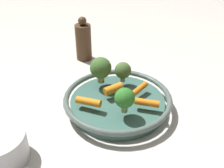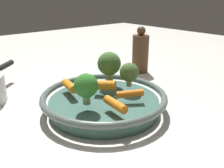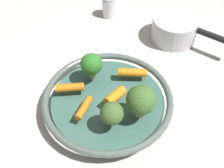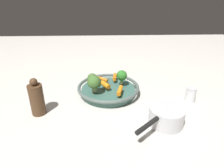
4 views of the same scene
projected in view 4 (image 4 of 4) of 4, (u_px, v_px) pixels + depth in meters
ground_plane at (108, 94)px, 0.93m from camera, size 2.42×2.42×0.00m
serving_bowl at (108, 89)px, 0.92m from camera, size 0.28×0.28×0.04m
baby_carrot_left at (120, 90)px, 0.85m from camera, size 0.07×0.03×0.02m
baby_carrot_back at (115, 77)px, 0.98m from camera, size 0.06×0.02×0.02m
baby_carrot_right at (102, 79)px, 0.95m from camera, size 0.05×0.06×0.02m
baby_carrot_near_rim at (105, 85)px, 0.89m from camera, size 0.05×0.05×0.03m
broccoli_floret_edge at (122, 76)px, 0.91m from camera, size 0.05×0.05×0.06m
broccoli_floret_small at (92, 78)px, 0.90m from camera, size 0.05×0.05×0.06m
broccoli_floret_large at (94, 82)px, 0.84m from camera, size 0.06×0.06×0.07m
salt_shaker at (191, 95)px, 0.86m from camera, size 0.04×0.04×0.07m
pepper_mill at (37, 99)px, 0.76m from camera, size 0.05×0.05×0.15m
saucepan at (166, 116)px, 0.71m from camera, size 0.18×0.19×0.07m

